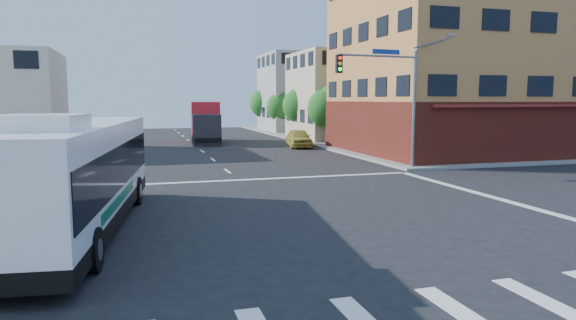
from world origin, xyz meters
name	(u,v)px	position (x,y,z in m)	size (l,w,h in m)	color
ground	(292,222)	(0.00, 0.00, 0.00)	(120.00, 120.00, 0.00)	black
sidewalk_ne	(490,134)	(35.00, 35.00, 0.07)	(50.00, 50.00, 0.15)	gray
corner_building_ne	(469,77)	(19.99, 18.48, 5.89)	(18.10, 15.44, 14.00)	#B57941
building_east_near	(353,96)	(16.98, 33.98, 4.51)	(12.06, 10.06, 9.00)	#C1B593
building_east_far	(310,93)	(16.98, 47.98, 5.01)	(12.06, 10.06, 10.00)	#9FA09B
signal_mast_ne	(390,85)	(9.08, 10.62, 4.98)	(7.91, 1.13, 8.07)	slate
street_tree_a	(328,106)	(11.90, 27.92, 3.59)	(3.60, 3.60, 5.53)	#352513
street_tree_b	(301,103)	(11.90, 35.92, 3.75)	(3.80, 3.80, 5.79)	#352513
street_tree_c	(281,105)	(11.90, 43.92, 3.46)	(3.40, 3.40, 5.29)	#352513
street_tree_d	(265,101)	(11.90, 51.92, 3.88)	(4.00, 4.00, 6.03)	#352513
transit_bus	(76,174)	(-6.84, 0.64, 1.85)	(4.27, 13.01, 3.78)	black
box_truck	(205,123)	(1.34, 33.35, 1.90)	(3.28, 8.88, 3.91)	#232328
parked_car	(299,138)	(8.52, 26.17, 0.81)	(1.90, 4.73, 1.61)	gold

